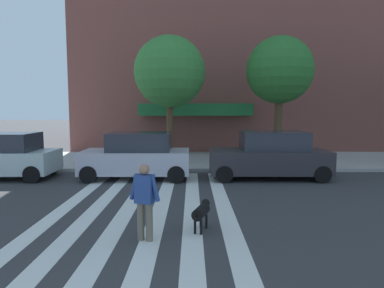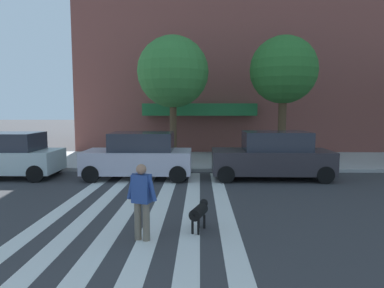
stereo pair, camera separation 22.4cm
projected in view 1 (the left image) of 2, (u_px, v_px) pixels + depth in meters
ground_plane at (147, 227)px, 8.06m from camera, size 160.00×160.00×0.00m
sidewalk_far at (172, 160)px, 18.06m from camera, size 80.00×6.00×0.15m
crosswalk_stripes at (136, 227)px, 8.06m from camera, size 4.95×13.51×0.01m
parked_car_behind_first at (137, 156)px, 13.64m from camera, size 4.27×2.03×1.85m
parked_car_third_in_line at (270, 156)px, 13.64m from camera, size 4.67×1.98×1.89m
street_tree_nearest at (170, 72)px, 16.77m from camera, size 3.53×3.53×6.22m
street_tree_middle at (280, 71)px, 16.74m from camera, size 3.30×3.30×6.19m
pedestrian_dog_walker at (145, 198)px, 7.14m from camera, size 0.70×0.35×1.64m
dog_on_leash at (202, 211)px, 7.80m from camera, size 0.47×1.01×0.65m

